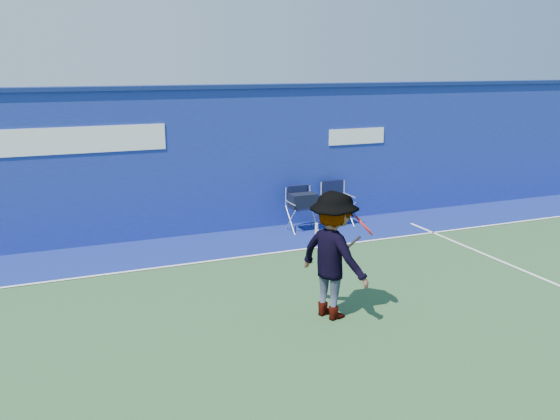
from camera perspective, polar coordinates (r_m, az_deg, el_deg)
name	(u,v)px	position (r m, az deg, el deg)	size (l,w,h in m)	color
ground	(303,329)	(8.20, 2.19, -11.37)	(80.00, 80.00, 0.00)	#2B502B
stadium_wall	(200,160)	(12.48, -7.73, 4.81)	(24.00, 0.50, 3.08)	navy
out_of_bounds_strip	(217,245)	(11.80, -6.10, -3.40)	(24.00, 1.80, 0.01)	navy
court_lines	(285,312)	(8.69, 0.53, -9.75)	(24.00, 12.00, 0.01)	white
directors_chair_left	(302,212)	(12.69, 2.15, -0.21)	(0.56, 0.52, 0.95)	silver
directors_chair_right	(337,212)	(13.21, 5.52, -0.15)	(0.58, 0.52, 0.97)	silver
water_bottle	(317,229)	(12.41, 3.54, -1.86)	(0.07, 0.07, 0.26)	white
tennis_player	(334,255)	(8.30, 5.18, -4.35)	(1.10, 1.33, 1.81)	#EA4738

